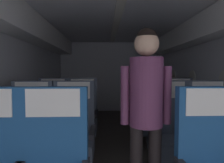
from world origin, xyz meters
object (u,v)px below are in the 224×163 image
at_px(seat_b_right_window, 171,134).
at_px(seat_c_left_window, 52,117).
at_px(seat_b_left_window, 30,136).
at_px(seat_c_right_aisle, 180,116).
at_px(seat_b_left_aisle, 73,136).
at_px(seat_c_right_window, 152,116).
at_px(seat_c_left_aisle, 82,117).
at_px(flight_attendant, 146,100).
at_px(seat_b_right_aisle, 210,134).

distance_m(seat_b_right_window, seat_c_left_window, 1.86).
xyz_separation_m(seat_b_left_window, seat_c_right_aisle, (2.10, 0.89, 0.00)).
bearing_deg(seat_b_left_aisle, seat_c_right_window, 38.21).
distance_m(seat_c_right_aisle, seat_c_right_window, 0.47).
height_order(seat_c_left_window, seat_c_left_aisle, same).
height_order(seat_b_left_aisle, seat_c_right_aisle, same).
bearing_deg(seat_c_right_window, seat_c_right_aisle, -0.45).
bearing_deg(seat_b_left_window, seat_c_left_aisle, 61.56).
height_order(seat_b_right_window, flight_attendant, flight_attendant).
relative_size(seat_b_left_window, seat_c_left_window, 1.00).
height_order(seat_b_left_aisle, seat_b_right_window, same).
relative_size(seat_c_left_aisle, seat_c_right_aisle, 1.00).
bearing_deg(seat_c_right_aisle, seat_c_left_aisle, 179.77).
distance_m(seat_c_left_aisle, flight_attendant, 1.72).
bearing_deg(seat_b_left_aisle, seat_c_left_aisle, 90.28).
distance_m(seat_b_right_window, flight_attendant, 0.89).
xyz_separation_m(seat_b_left_window, seat_b_right_aisle, (2.11, 0.01, 0.00)).
distance_m(seat_c_right_window, flight_attendant, 1.62).
bearing_deg(seat_c_right_aisle, seat_c_right_window, 179.55).
xyz_separation_m(seat_b_right_window, seat_c_left_window, (-1.64, 0.89, 0.00)).
relative_size(seat_b_left_window, seat_b_left_aisle, 1.00).
relative_size(seat_b_right_window, seat_c_left_window, 1.00).
xyz_separation_m(seat_c_left_window, flight_attendant, (1.21, -1.49, 0.50)).
xyz_separation_m(seat_b_left_aisle, flight_attendant, (0.71, -0.58, 0.50)).
bearing_deg(seat_c_right_window, flight_attendant, -106.14).
height_order(seat_c_left_window, flight_attendant, flight_attendant).
bearing_deg(seat_b_left_aisle, seat_b_right_window, 0.74).
bearing_deg(seat_c_left_window, seat_c_right_aisle, -0.31).
relative_size(seat_b_left_aisle, seat_b_right_aisle, 1.00).
relative_size(seat_c_left_window, seat_c_right_aisle, 1.00).
bearing_deg(flight_attendant, seat_c_right_aisle, -126.21).
xyz_separation_m(seat_b_right_window, seat_c_right_aisle, (0.47, 0.88, 0.00)).
relative_size(seat_b_left_window, seat_c_right_window, 1.00).
height_order(seat_c_left_aisle, flight_attendant, flight_attendant).
distance_m(seat_c_left_window, flight_attendant, 1.98).
height_order(seat_b_right_aisle, seat_c_right_window, same).
xyz_separation_m(seat_c_left_window, seat_c_right_window, (1.63, -0.01, 0.00)).
distance_m(seat_b_left_window, seat_b_left_aisle, 0.49).
height_order(seat_b_right_aisle, flight_attendant, flight_attendant).
height_order(seat_b_right_window, seat_c_left_aisle, same).
relative_size(seat_b_right_window, seat_c_right_window, 1.00).
distance_m(seat_b_right_aisle, seat_b_right_window, 0.47).
distance_m(seat_c_left_window, seat_c_right_window, 1.63).
bearing_deg(seat_b_left_aisle, seat_b_right_aisle, 0.37).
bearing_deg(seat_b_right_aisle, seat_c_left_aisle, 151.22).
distance_m(seat_b_left_aisle, seat_c_left_window, 1.03).
height_order(seat_b_left_window, seat_b_left_aisle, same).
bearing_deg(seat_b_right_aisle, seat_c_right_aisle, 90.29).
bearing_deg(seat_c_right_aisle, seat_b_left_window, -157.02).
xyz_separation_m(seat_c_right_aisle, flight_attendant, (-0.90, -1.48, 0.50)).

